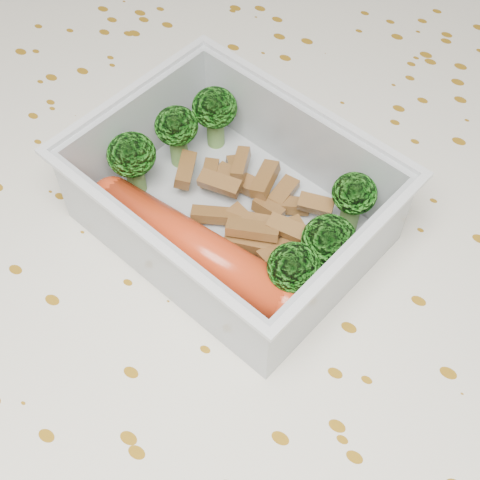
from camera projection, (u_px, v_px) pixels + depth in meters
The scene contains 6 objects.
dining_table at pixel (235, 326), 0.48m from camera, with size 1.40×0.90×0.75m.
tablecloth at pixel (234, 290), 0.44m from camera, with size 1.46×0.96×0.19m.
lunch_container at pixel (232, 206), 0.40m from camera, with size 0.20×0.17×0.06m.
broccoli_florets at pixel (245, 183), 0.39m from camera, with size 0.16×0.11×0.05m.
meat_pile at pixel (255, 210), 0.41m from camera, with size 0.11×0.07×0.03m.
sausage at pixel (195, 248), 0.38m from camera, with size 0.15×0.04×0.03m.
Camera 1 is at (0.12, -0.19, 1.09)m, focal length 50.00 mm.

